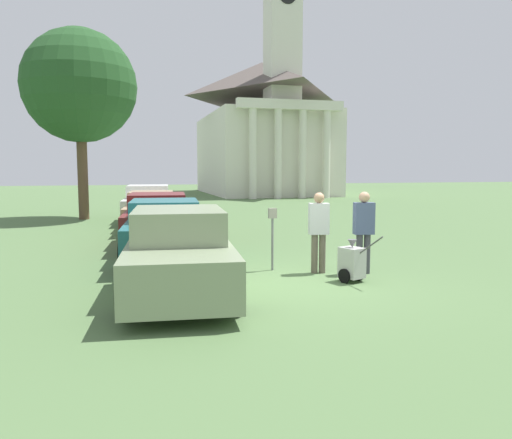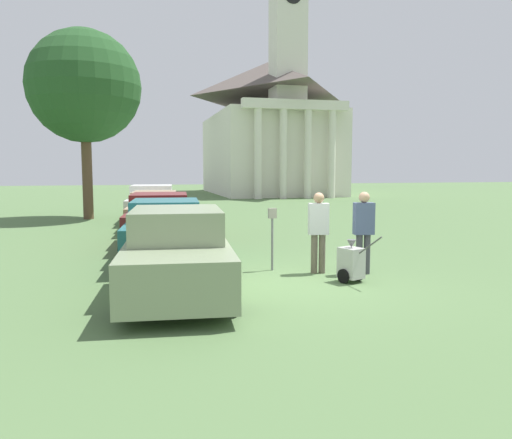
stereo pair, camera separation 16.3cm
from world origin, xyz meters
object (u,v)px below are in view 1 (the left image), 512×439
parked_car_sage (179,253)px  equipment_cart (352,262)px  parked_car_teal (165,231)px  parked_car_maroon (158,219)px  person_supervisor (364,227)px  church (263,123)px  parking_meter (272,227)px  parked_car_tan (152,211)px  parked_car_white (149,204)px  person_worker (319,227)px

parked_car_sage → equipment_cart: bearing=2.9°
parked_car_teal → parked_car_maroon: parked_car_maroon is taller
parked_car_sage → equipment_cart: parked_car_sage is taller
parked_car_maroon → equipment_cart: bearing=-56.4°
person_supervisor → parked_car_teal: bearing=-27.0°
church → parking_meter: bearing=-105.0°
parked_car_tan → parked_car_sage: bearing=-85.0°
parked_car_white → equipment_cart: (3.39, -12.65, -0.32)m
parked_car_maroon → church: (10.88, 27.67, 5.46)m
church → parked_car_white: bearing=-117.1°
parked_car_sage → parked_car_teal: parked_car_sage is taller
person_supervisor → equipment_cart: size_ratio=1.76×
parked_car_teal → church: size_ratio=0.20×
parking_meter → parked_car_tan: bearing=104.5°
parked_car_white → person_worker: person_worker is taller
person_worker → parked_car_tan: bearing=-61.1°
parked_car_maroon → equipment_cart: 7.09m
parked_car_tan → parked_car_white: size_ratio=1.02×
parked_car_sage → person_worker: bearing=20.0°
parked_car_tan → parked_car_white: 2.77m
parked_car_maroon → parking_meter: 5.23m
parked_car_teal → church: 32.80m
parked_car_sage → equipment_cart: 3.41m
parked_car_white → church: church is taller
parked_car_teal → person_supervisor: person_supervisor is taller
parking_meter → equipment_cart: (1.21, -1.47, -0.57)m
parking_meter → equipment_cart: parking_meter is taller
parked_car_teal → equipment_cart: parked_car_teal is taller
parked_car_maroon → parked_car_white: bearing=95.0°
parked_car_maroon → parking_meter: (2.18, -4.74, 0.24)m
parked_car_white → person_worker: (3.06, -11.71, 0.28)m
parked_car_sage → church: (10.88, 33.76, 5.46)m
parked_car_maroon → person_supervisor: size_ratio=2.97×
parked_car_teal → person_worker: person_worker is taller
parked_car_white → equipment_cart: 13.10m
parking_meter → person_supervisor: 1.96m
parked_car_sage → parked_car_maroon: 6.09m
parked_car_tan → person_worker: person_worker is taller
parked_car_teal → equipment_cart: bearing=-40.3°
person_supervisor → parking_meter: bearing=-16.9°
parked_car_tan → person_worker: bearing=-66.1°
parked_car_teal → parked_car_tan: (-0.00, 6.46, -0.04)m
person_worker → parking_meter: bearing=-21.1°
person_supervisor → church: size_ratio=0.07×
parked_car_white → equipment_cart: bearing=-70.0°
parked_car_maroon → church: size_ratio=0.22×
parking_meter → person_supervisor: bearing=-25.0°
parking_meter → parked_car_teal: bearing=138.2°
person_worker → parked_car_maroon: bearing=-49.9°
parked_car_sage → parked_car_tan: (0.00, 9.76, -0.05)m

